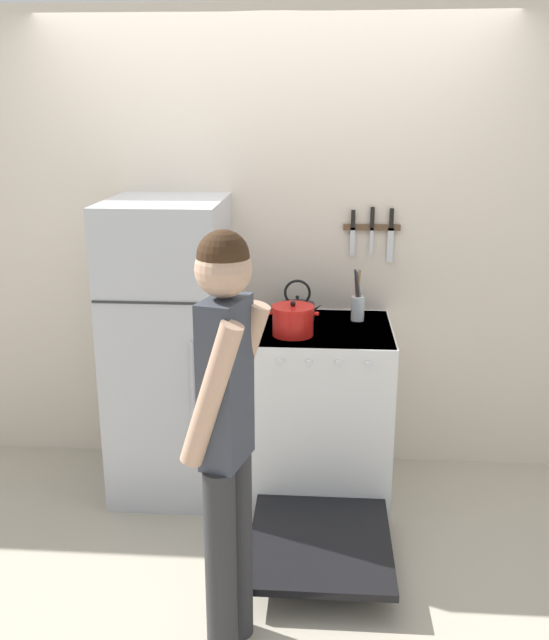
{
  "coord_description": "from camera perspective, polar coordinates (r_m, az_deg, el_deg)",
  "views": [
    {
      "loc": [
        0.29,
        -3.9,
        2.03
      ],
      "look_at": [
        0.05,
        -0.5,
        1.01
      ],
      "focal_mm": 40.0,
      "sensor_mm": 36.0,
      "label": 1
    }
  ],
  "objects": [
    {
      "name": "utensil_jar",
      "position": [
        3.84,
        6.67,
        1.17
      ],
      "size": [
        0.07,
        0.07,
        0.28
      ],
      "color": "silver",
      "rests_on": "stove_range"
    },
    {
      "name": "tea_kettle",
      "position": [
        3.84,
        1.86,
        0.95
      ],
      "size": [
        0.23,
        0.19,
        0.22
      ],
      "color": "black",
      "rests_on": "stove_range"
    },
    {
      "name": "wall_knife_strip",
      "position": [
        3.95,
        7.85,
        7.42
      ],
      "size": [
        0.31,
        0.03,
        0.3
      ],
      "color": "brown"
    },
    {
      "name": "ground_plane",
      "position": [
        4.41,
        -0.18,
        -10.73
      ],
      "size": [
        14.0,
        14.0,
        0.0
      ],
      "primitive_type": "plane",
      "color": "#B2A893"
    },
    {
      "name": "wall_back",
      "position": [
        4.02,
        -0.16,
        5.84
      ],
      "size": [
        10.0,
        0.06,
        2.55
      ],
      "color": "beige",
      "rests_on": "ground_plane"
    },
    {
      "name": "refrigerator",
      "position": [
        3.85,
        -8.31,
        -2.26
      ],
      "size": [
        0.59,
        0.72,
        1.58
      ],
      "color": "#B7BABF",
      "rests_on": "ground_plane"
    },
    {
      "name": "stove_range",
      "position": [
        3.85,
        3.87,
        -7.4
      ],
      "size": [
        0.71,
        1.44,
        0.93
      ],
      "color": "white",
      "rests_on": "ground_plane"
    },
    {
      "name": "person",
      "position": [
        2.57,
        -3.85,
        -8.52
      ],
      "size": [
        0.32,
        0.38,
        1.65
      ],
      "rotation": [
        0.0,
        0.0,
        1.3
      ],
      "color": "#2D2D30",
      "rests_on": "ground_plane"
    },
    {
      "name": "dutch_oven_pot",
      "position": [
        3.57,
        1.48,
        -0.03
      ],
      "size": [
        0.26,
        0.22,
        0.18
      ],
      "color": "red",
      "rests_on": "stove_range"
    }
  ]
}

